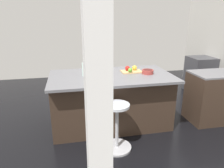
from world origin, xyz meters
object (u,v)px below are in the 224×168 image
object	(u,v)px
cutting_board	(131,72)
apple_yellow	(135,68)
oven_range	(200,75)
apple_green	(130,70)
fruit_bowl	(148,71)
water_bottle	(84,69)
apple_red	(127,68)
stool_by_window	(117,128)
kitchen_island	(111,100)

from	to	relation	value
cutting_board	apple_yellow	xyz separation A→B (m)	(-0.07, -0.05, 0.05)
oven_range	apple_green	bearing A→B (deg)	29.30
cutting_board	fruit_bowl	xyz separation A→B (m)	(-0.24, 0.16, 0.03)
water_bottle	fruit_bowl	distance (m)	1.09
cutting_board	apple_red	world-z (taller)	apple_red
oven_range	apple_green	xyz separation A→B (m)	(2.26, 1.27, 0.55)
fruit_bowl	apple_yellow	bearing A→B (deg)	-51.34
apple_red	water_bottle	size ratio (longest dim) A/B	0.27
cutting_board	apple_yellow	size ratio (longest dim) A/B	4.18
apple_red	fruit_bowl	xyz separation A→B (m)	(-0.30, 0.21, -0.02)
stool_by_window	apple_yellow	bearing A→B (deg)	-120.69
apple_green	water_bottle	world-z (taller)	water_bottle
apple_yellow	kitchen_island	bearing A→B (deg)	15.63
kitchen_island	apple_yellow	xyz separation A→B (m)	(-0.46, -0.13, 0.53)
oven_range	apple_red	size ratio (longest dim) A/B	10.57
kitchen_island	apple_red	world-z (taller)	apple_red
water_bottle	cutting_board	bearing A→B (deg)	-174.87
kitchen_island	apple_yellow	distance (m)	0.71
oven_range	kitchen_island	distance (m)	2.90
kitchen_island	water_bottle	distance (m)	0.74
oven_range	stool_by_window	xyz separation A→B (m)	(2.67, 2.03, -0.11)
kitchen_island	water_bottle	bearing A→B (deg)	-0.50
apple_red	fruit_bowl	world-z (taller)	apple_red
kitchen_island	apple_yellow	size ratio (longest dim) A/B	23.97
stool_by_window	oven_range	bearing A→B (deg)	-142.77
apple_green	fruit_bowl	size ratio (longest dim) A/B	0.40
water_bottle	kitchen_island	bearing A→B (deg)	179.50
apple_yellow	apple_red	bearing A→B (deg)	2.52
apple_red	fruit_bowl	bearing A→B (deg)	145.64
oven_range	stool_by_window	distance (m)	3.35
cutting_board	apple_green	world-z (taller)	apple_green
water_bottle	apple_green	bearing A→B (deg)	179.71
cutting_board	fruit_bowl	distance (m)	0.29
oven_range	apple_yellow	xyz separation A→B (m)	(2.14, 1.14, 0.56)
oven_range	cutting_board	distance (m)	2.56
cutting_board	kitchen_island	bearing A→B (deg)	11.52
kitchen_island	water_bottle	size ratio (longest dim) A/B	6.61
fruit_bowl	apple_green	bearing A→B (deg)	-16.22
kitchen_island	apple_red	distance (m)	0.63
apple_green	stool_by_window	bearing A→B (deg)	61.85
stool_by_window	apple_yellow	distance (m)	1.23
oven_range	apple_green	size ratio (longest dim) A/B	11.55
apple_yellow	oven_range	bearing A→B (deg)	-151.96
cutting_board	oven_range	bearing A→B (deg)	-151.72
apple_yellow	fruit_bowl	size ratio (longest dim) A/B	0.44
kitchen_island	cutting_board	xyz separation A→B (m)	(-0.39, -0.08, 0.48)
apple_red	apple_yellow	world-z (taller)	apple_yellow
stool_by_window	apple_red	xyz separation A→B (m)	(-0.39, -0.88, 0.67)
apple_red	fruit_bowl	size ratio (longest dim) A/B	0.44
kitchen_island	stool_by_window	bearing A→B (deg)	85.09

